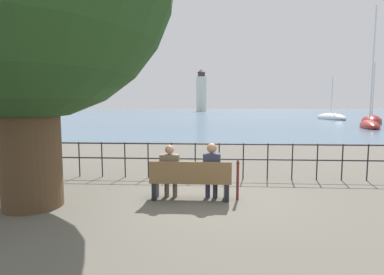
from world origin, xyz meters
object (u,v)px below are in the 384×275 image
(sailboat_1, at_px, (331,118))
(sailboat_0, at_px, (372,121))
(seated_person_left, at_px, (170,169))
(seated_person_right, at_px, (212,169))
(closed_umbrella, at_px, (238,177))
(park_bench, at_px, (190,181))
(harbor_lighthouse, at_px, (201,92))
(sailboat_2, at_px, (369,124))

(sailboat_1, bearing_deg, sailboat_0, -95.15)
(seated_person_left, bearing_deg, seated_person_right, -0.03)
(closed_umbrella, bearing_deg, seated_person_left, -179.26)
(seated_person_right, height_order, sailboat_1, sailboat_1)
(park_bench, distance_m, seated_person_right, 0.55)
(park_bench, xyz_separation_m, sailboat_1, (20.88, 45.84, -0.11))
(sailboat_0, bearing_deg, closed_umbrella, -100.76)
(seated_person_left, xyz_separation_m, harbor_lighthouse, (-3.57, 134.13, 8.45))
(seated_person_right, height_order, sailboat_0, sailboat_0)
(seated_person_right, distance_m, harbor_lighthouse, 134.47)
(seated_person_left, xyz_separation_m, sailboat_0, (21.30, 32.66, -0.34))
(seated_person_right, xyz_separation_m, harbor_lighthouse, (-4.52, 134.13, 8.42))
(seated_person_left, relative_size, closed_umbrella, 1.33)
(closed_umbrella, bearing_deg, sailboat_0, 58.81)
(closed_umbrella, bearing_deg, park_bench, -174.84)
(seated_person_right, relative_size, sailboat_2, 0.10)
(seated_person_left, height_order, harbor_lighthouse, harbor_lighthouse)
(harbor_lighthouse, bearing_deg, seated_person_left, -88.47)
(seated_person_right, xyz_separation_m, sailboat_0, (20.35, 32.66, -0.36))
(sailboat_1, relative_size, harbor_lighthouse, 0.47)
(closed_umbrella, distance_m, sailboat_0, 38.16)
(seated_person_right, height_order, sailboat_2, sailboat_2)
(closed_umbrella, xyz_separation_m, sailboat_1, (19.82, 45.74, -0.20))
(seated_person_left, distance_m, sailboat_2, 29.93)
(sailboat_2, bearing_deg, harbor_lighthouse, 119.88)
(seated_person_right, relative_size, sailboat_0, 0.16)
(seated_person_left, height_order, closed_umbrella, seated_person_left)
(park_bench, relative_size, sailboat_2, 0.15)
(harbor_lighthouse, bearing_deg, sailboat_0, -76.23)
(sailboat_1, distance_m, sailboat_2, 21.56)
(park_bench, height_order, sailboat_1, sailboat_1)
(park_bench, distance_m, harbor_lighthouse, 134.55)
(sailboat_0, bearing_deg, seated_person_right, -101.49)
(closed_umbrella, relative_size, sailboat_2, 0.08)
(sailboat_1, bearing_deg, closed_umbrella, -118.31)
(harbor_lighthouse, bearing_deg, seated_person_right, -88.07)
(seated_person_left, xyz_separation_m, closed_umbrella, (1.54, 0.02, -0.16))
(park_bench, bearing_deg, sailboat_0, 57.54)
(seated_person_right, bearing_deg, closed_umbrella, 1.97)
(closed_umbrella, xyz_separation_m, harbor_lighthouse, (-5.11, 134.11, 8.61))
(closed_umbrella, distance_m, sailboat_1, 49.85)
(seated_person_left, bearing_deg, closed_umbrella, 0.74)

